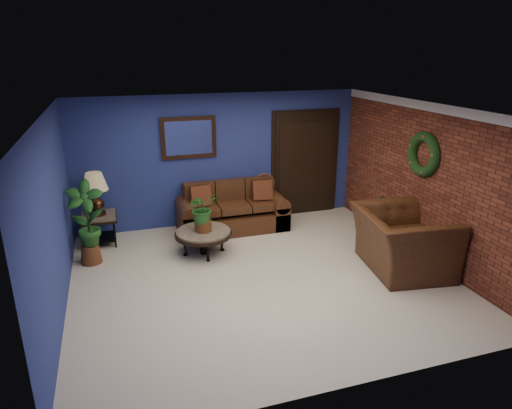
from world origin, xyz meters
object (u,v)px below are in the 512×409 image
object	(u,v)px
side_chair	(265,196)
table_lamp	(95,189)
armchair	(402,241)
end_table	(99,222)
sofa	(231,213)
coffee_table	(203,234)

from	to	relation	value
side_chair	table_lamp	bearing A→B (deg)	-165.39
side_chair	armchair	bearing A→B (deg)	-47.92
end_table	table_lamp	distance (m)	0.60
sofa	side_chair	bearing A→B (deg)	3.68
table_lamp	side_chair	bearing A→B (deg)	1.32
sofa	coffee_table	xyz separation A→B (m)	(-0.74, -0.97, 0.05)
end_table	armchair	size ratio (longest dim) A/B	0.42
sofa	side_chair	distance (m)	0.74
coffee_table	end_table	xyz separation A→B (m)	(-1.65, 0.94, 0.07)
table_lamp	armchair	size ratio (longest dim) A/B	0.50
sofa	armchair	size ratio (longest dim) A/B	1.41
table_lamp	end_table	bearing A→B (deg)	-135.00
sofa	table_lamp	world-z (taller)	table_lamp
sofa	coffee_table	distance (m)	1.22
coffee_table	sofa	bearing A→B (deg)	52.70
coffee_table	side_chair	world-z (taller)	side_chair
armchair	side_chair	bearing A→B (deg)	37.05
side_chair	coffee_table	bearing A→B (deg)	-131.45
sofa	table_lamp	size ratio (longest dim) A/B	2.80
end_table	table_lamp	size ratio (longest dim) A/B	0.83
coffee_table	end_table	world-z (taller)	end_table
table_lamp	sofa	bearing A→B (deg)	0.64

